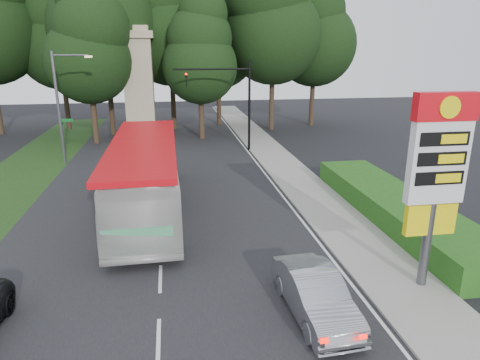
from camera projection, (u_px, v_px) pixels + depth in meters
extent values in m
plane|color=black|center=(158.00, 352.00, 11.98)|extent=(120.00, 120.00, 0.00)
cube|color=black|center=(163.00, 204.00, 23.30)|extent=(14.00, 80.00, 0.02)
cube|color=gray|center=(312.00, 195.00, 24.59)|extent=(3.00, 80.00, 0.12)
cube|color=#193814|center=(14.00, 180.00, 27.50)|extent=(5.00, 50.00, 0.02)
cube|color=#1E5015|center=(397.00, 208.00, 21.12)|extent=(3.00, 14.00, 1.20)
cylinder|color=#59595E|center=(426.00, 246.00, 14.81)|extent=(0.32, 0.32, 3.20)
cube|color=yellow|center=(430.00, 219.00, 14.51)|extent=(1.80, 0.25, 1.10)
cube|color=silver|center=(438.00, 162.00, 13.93)|extent=(2.00, 0.35, 2.80)
cube|color=red|center=(446.00, 106.00, 13.40)|extent=(2.10, 0.40, 0.90)
cylinder|color=yellow|center=(450.00, 107.00, 13.19)|extent=(0.70, 0.05, 0.70)
cube|color=black|center=(445.00, 139.00, 13.51)|extent=(1.70, 0.04, 0.45)
cube|color=black|center=(442.00, 159.00, 13.70)|extent=(1.70, 0.04, 0.45)
cube|color=black|center=(439.00, 178.00, 13.89)|extent=(1.70, 0.04, 0.45)
cylinder|color=black|center=(249.00, 107.00, 34.63)|extent=(0.20, 0.20, 7.20)
cylinder|color=black|center=(212.00, 69.00, 33.29)|extent=(6.00, 0.14, 0.14)
imported|color=black|center=(186.00, 73.00, 33.06)|extent=(0.18, 0.22, 1.10)
sphere|color=#FF0C05|center=(186.00, 74.00, 32.94)|extent=(0.18, 0.18, 0.18)
cylinder|color=#59595E|center=(59.00, 109.00, 30.45)|extent=(0.20, 0.20, 8.00)
cylinder|color=#59595E|center=(70.00, 55.00, 29.54)|extent=(2.40, 0.12, 0.12)
cube|color=#FFE599|center=(88.00, 57.00, 29.76)|extent=(0.50, 0.22, 0.14)
cube|color=#0C591E|center=(67.00, 120.00, 30.75)|extent=(0.85, 0.04, 0.22)
cube|color=#0C591E|center=(62.00, 123.00, 31.20)|extent=(0.04, 0.85, 0.22)
cube|color=tan|center=(140.00, 91.00, 38.64)|extent=(2.50, 2.50, 9.00)
cube|color=tan|center=(136.00, 35.00, 37.23)|extent=(3.00, 3.00, 0.60)
cube|color=tan|center=(135.00, 29.00, 37.08)|extent=(2.20, 2.20, 0.50)
cylinder|color=#2D2116|center=(66.00, 103.00, 44.55)|extent=(0.50, 0.50, 5.40)
sphere|color=black|center=(60.00, 47.00, 42.91)|extent=(8.40, 8.40, 8.40)
sphere|color=black|center=(56.00, 15.00, 42.03)|extent=(7.20, 7.20, 7.20)
cylinder|color=#2D2116|center=(111.00, 101.00, 41.38)|extent=(0.50, 0.50, 6.48)
sphere|color=black|center=(104.00, 29.00, 39.42)|extent=(10.08, 10.08, 10.08)
cylinder|color=#2D2116|center=(173.00, 101.00, 44.27)|extent=(0.50, 0.50, 5.94)
sphere|color=black|center=(170.00, 39.00, 42.47)|extent=(9.24, 9.24, 9.24)
sphere|color=black|center=(169.00, 3.00, 41.50)|extent=(7.92, 7.92, 7.92)
cylinder|color=#2D2116|center=(219.00, 101.00, 47.03)|extent=(0.50, 0.50, 5.22)
sphere|color=black|center=(218.00, 50.00, 45.45)|extent=(8.12, 8.12, 8.12)
sphere|color=black|center=(218.00, 21.00, 44.60)|extent=(6.96, 6.96, 6.96)
cylinder|color=#2D2116|center=(272.00, 100.00, 43.90)|extent=(0.50, 0.50, 6.12)
sphere|color=black|center=(273.00, 36.00, 42.04)|extent=(9.52, 9.52, 9.52)
cylinder|color=#2D2116|center=(312.00, 100.00, 46.63)|extent=(0.50, 0.50, 5.58)
sphere|color=black|center=(315.00, 45.00, 44.94)|extent=(8.68, 8.68, 8.68)
sphere|color=black|center=(316.00, 13.00, 44.03)|extent=(7.44, 7.44, 7.44)
cylinder|color=#2D2116|center=(94.00, 117.00, 37.72)|extent=(0.50, 0.50, 4.68)
sphere|color=black|center=(89.00, 61.00, 36.31)|extent=(7.28, 7.28, 7.28)
sphere|color=black|center=(85.00, 28.00, 35.54)|extent=(6.24, 6.24, 6.24)
sphere|color=black|center=(82.00, 0.00, 34.89)|extent=(4.68, 4.68, 4.68)
cylinder|color=#2D2116|center=(201.00, 116.00, 39.71)|extent=(0.50, 0.50, 4.32)
sphere|color=black|center=(200.00, 66.00, 38.40)|extent=(6.72, 6.72, 6.72)
sphere|color=black|center=(199.00, 38.00, 37.69)|extent=(5.76, 5.76, 5.76)
sphere|color=black|center=(199.00, 14.00, 37.09)|extent=(4.32, 4.32, 4.32)
imported|color=silver|center=(145.00, 178.00, 21.80)|extent=(3.33, 13.26, 3.68)
imported|color=#9D9FA4|center=(315.00, 295.00, 13.44)|extent=(1.80, 4.53, 1.47)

